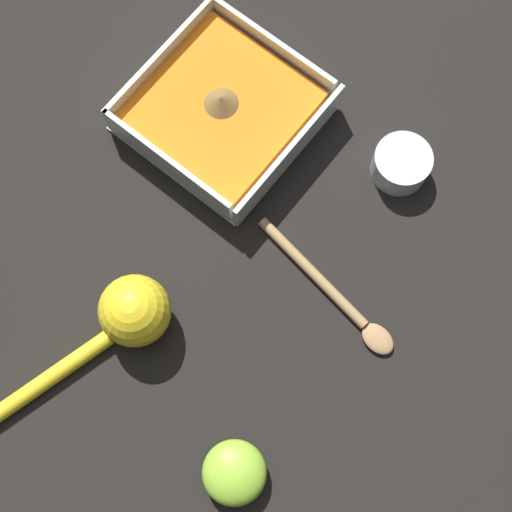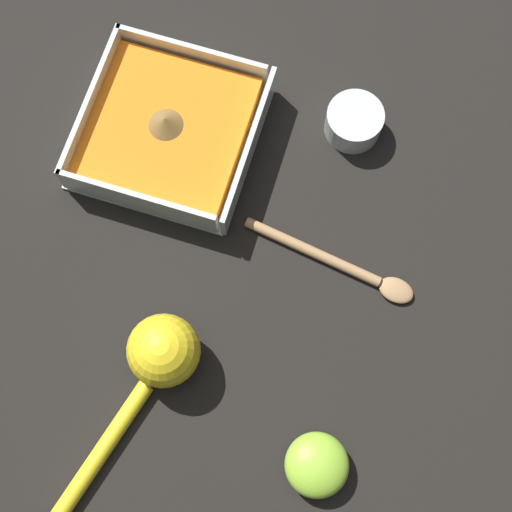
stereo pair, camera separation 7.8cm
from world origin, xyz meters
TOP-DOWN VIEW (x-y plane):
  - ground_plane at (0.00, 0.00)m, footprint 4.00×4.00m
  - square_dish at (-0.02, -0.00)m, footprint 0.20×0.20m
  - spice_bowl at (0.06, -0.20)m, footprint 0.07×0.07m
  - lemon_squeezer at (-0.27, -0.08)m, footprint 0.23×0.10m
  - lemon_half at (-0.33, -0.27)m, footprint 0.07×0.07m
  - wooden_spoon at (-0.11, -0.23)m, footprint 0.05×0.21m

SIDE VIEW (x-z plane):
  - ground_plane at x=0.00m, z-range 0.00..0.00m
  - wooden_spoon at x=-0.11m, z-range 0.00..0.01m
  - spice_bowl at x=0.06m, z-range 0.00..0.03m
  - lemon_half at x=-0.33m, z-range 0.00..0.04m
  - square_dish at x=-0.02m, z-range -0.01..0.05m
  - lemon_squeezer at x=-0.27m, z-range 0.00..0.07m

